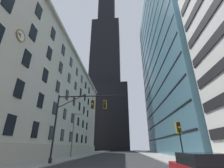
% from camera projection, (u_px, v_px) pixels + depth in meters
% --- Properties ---
extents(station_building, '(16.81, 57.73, 25.25)m').
position_uv_depth(station_building, '(43.00, 101.00, 38.69)').
color(station_building, beige).
rests_on(station_building, ground).
extents(dark_skyscraper, '(29.32, 29.32, 185.19)m').
position_uv_depth(dark_skyscraper, '(106.00, 70.00, 110.29)').
color(dark_skyscraper, black).
rests_on(dark_skyscraper, ground).
extents(glass_office_midrise, '(14.91, 44.01, 57.01)m').
position_uv_depth(glass_office_midrise, '(175.00, 57.00, 48.54)').
color(glass_office_midrise, teal).
rests_on(glass_office_midrise, ground).
extents(traffic_signal_mast, '(8.39, 0.63, 7.76)m').
position_uv_depth(traffic_signal_mast, '(82.00, 112.00, 18.35)').
color(traffic_signal_mast, black).
rests_on(traffic_signal_mast, sidewalk_left).
extents(traffic_light_near_right, '(0.40, 0.63, 3.84)m').
position_uv_depth(traffic_light_near_right, '(179.00, 130.00, 14.23)').
color(traffic_light_near_right, black).
rests_on(traffic_light_near_right, sidewalk_right).
extents(street_lamppost, '(2.54, 0.32, 7.63)m').
position_uv_depth(street_lamppost, '(75.00, 130.00, 28.18)').
color(street_lamppost, '#47474C').
rests_on(street_lamppost, sidewalk_left).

